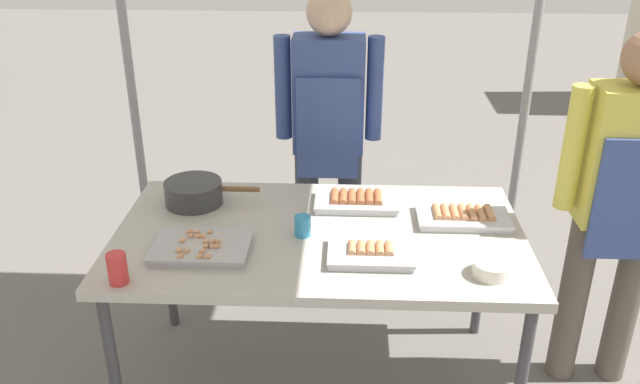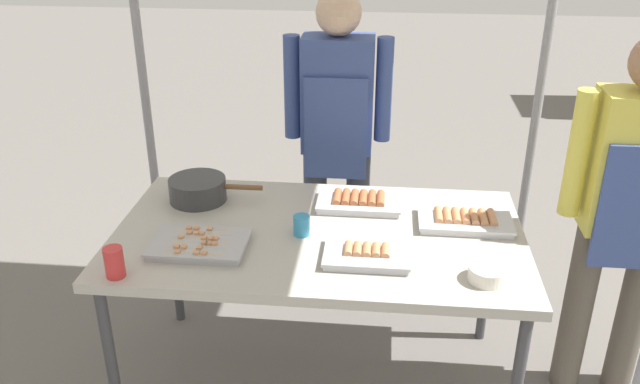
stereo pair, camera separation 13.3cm
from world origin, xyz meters
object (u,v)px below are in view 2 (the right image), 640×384
at_px(tray_spring_rolls, 465,220).
at_px(condiment_bowl, 488,274).
at_px(stall_table, 319,244).
at_px(tray_pork_links, 359,202).
at_px(drink_cup_near_edge, 302,225).
at_px(vendor_woman, 337,124).
at_px(tray_grilled_sausages, 367,254).
at_px(customer_nearby, 630,199).
at_px(tray_meat_skewers, 199,244).
at_px(cooking_wok, 198,189).
at_px(drink_cup_by_wok, 114,262).

relative_size(tray_spring_rolls, condiment_bowl, 2.73).
xyz_separation_m(stall_table, tray_pork_links, (0.14, 0.24, 0.07)).
relative_size(drink_cup_near_edge, vendor_woman, 0.05).
relative_size(tray_grilled_sausages, drink_cup_near_edge, 3.86).
bearing_deg(tray_spring_rolls, customer_nearby, -0.98).
height_order(tray_grilled_sausages, condiment_bowl, condiment_bowl).
xyz_separation_m(tray_grilled_sausages, tray_spring_rolls, (0.38, 0.30, 0.00)).
xyz_separation_m(tray_meat_skewers, cooking_wok, (-0.11, 0.41, 0.04)).
bearing_deg(condiment_bowl, tray_spring_rolls, 95.60).
xyz_separation_m(tray_meat_skewers, condiment_bowl, (1.04, -0.11, 0.01)).
bearing_deg(tray_grilled_sausages, cooking_wok, 150.59).
bearing_deg(cooking_wok, tray_spring_rolls, -5.88).
bearing_deg(tray_pork_links, cooking_wok, -179.26).
distance_m(cooking_wok, drink_cup_near_edge, 0.54).
relative_size(tray_grilled_sausages, tray_pork_links, 0.89).
relative_size(stall_table, drink_cup_by_wok, 14.37).
bearing_deg(tray_meat_skewers, tray_spring_rolls, 16.12).
height_order(drink_cup_by_wok, customer_nearby, customer_nearby).
xyz_separation_m(tray_meat_skewers, tray_spring_rolls, (1.00, 0.29, 0.00)).
bearing_deg(tray_spring_rolls, drink_cup_by_wok, -157.90).
distance_m(tray_pork_links, condiment_bowl, 0.70).
bearing_deg(customer_nearby, tray_meat_skewers, -170.14).
bearing_deg(tray_pork_links, tray_grilled_sausages, -83.36).
xyz_separation_m(condiment_bowl, drink_cup_by_wok, (-1.28, -0.10, 0.03)).
bearing_deg(cooking_wok, customer_nearby, -4.16).
bearing_deg(tray_grilled_sausages, customer_nearby, 16.39).
xyz_separation_m(tray_grilled_sausages, customer_nearby, (0.99, 0.29, 0.13)).
height_order(tray_spring_rolls, condiment_bowl, same).
distance_m(stall_table, drink_cup_near_edge, 0.12).
height_order(stall_table, drink_cup_by_wok, drink_cup_by_wok).
bearing_deg(vendor_woman, drink_cup_near_edge, 84.96).
distance_m(tray_meat_skewers, drink_cup_near_edge, 0.40).
bearing_deg(vendor_woman, tray_spring_rolls, 129.79).
xyz_separation_m(tray_spring_rolls, drink_cup_by_wok, (-1.24, -0.50, 0.03)).
distance_m(condiment_bowl, customer_nearby, 0.70).
xyz_separation_m(tray_pork_links, vendor_woman, (-0.14, 0.55, 0.15)).
bearing_deg(cooking_wok, tray_meat_skewers, -74.55).
distance_m(drink_cup_by_wok, customer_nearby, 1.92).
xyz_separation_m(tray_spring_rolls, vendor_woman, (-0.57, 0.68, 0.15)).
xyz_separation_m(drink_cup_by_wok, vendor_woman, (0.68, 1.18, 0.11)).
bearing_deg(customer_nearby, drink_cup_by_wok, -165.04).
bearing_deg(tray_pork_links, vendor_woman, 103.79).
distance_m(tray_pork_links, drink_cup_near_edge, 0.34).
bearing_deg(tray_meat_skewers, drink_cup_near_edge, 21.65).
relative_size(tray_grilled_sausages, condiment_bowl, 2.30).
relative_size(tray_meat_skewers, condiment_bowl, 2.64).
relative_size(cooking_wok, vendor_woman, 0.26).
bearing_deg(drink_cup_by_wok, cooking_wok, 78.51).
height_order(tray_spring_rolls, drink_cup_near_edge, drink_cup_near_edge).
bearing_deg(tray_pork_links, drink_cup_by_wok, -142.32).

